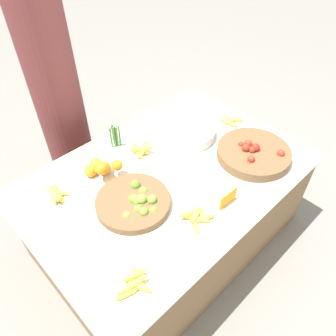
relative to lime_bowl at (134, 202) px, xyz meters
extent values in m
plane|color=gray|center=(0.30, 0.05, -0.66)|extent=(12.00, 12.00, 0.00)
cube|color=olive|center=(0.30, 0.05, -0.35)|extent=(1.63, 1.12, 0.62)
cube|color=silver|center=(0.30, 0.05, -0.03)|extent=(1.70, 1.17, 0.01)
cylinder|color=brown|center=(0.00, 0.00, 0.00)|extent=(0.41, 0.41, 0.05)
sphere|color=#89BC42|center=(-0.09, -0.05, 0.01)|extent=(0.04, 0.04, 0.04)
sphere|color=#7AB238|center=(-0.02, -0.06, 0.02)|extent=(0.05, 0.05, 0.05)
sphere|color=#89BC42|center=(0.03, -0.03, 0.03)|extent=(0.06, 0.06, 0.06)
sphere|color=#89BC42|center=(0.07, -0.07, 0.03)|extent=(0.05, 0.05, 0.05)
sphere|color=#7AB238|center=(0.08, 0.02, 0.01)|extent=(0.05, 0.05, 0.05)
sphere|color=#6BA333|center=(0.00, 0.01, 0.02)|extent=(0.05, 0.05, 0.05)
sphere|color=#7AB238|center=(0.03, -0.12, 0.01)|extent=(0.04, 0.04, 0.04)
sphere|color=#7AB238|center=(0.00, 0.00, 0.03)|extent=(0.05, 0.05, 0.05)
sphere|color=#7AB238|center=(-0.02, -0.10, 0.02)|extent=(0.05, 0.05, 0.05)
sphere|color=#6BA333|center=(0.07, 0.08, 0.03)|extent=(0.05, 0.05, 0.05)
sphere|color=#7AB238|center=(0.00, -0.02, 0.02)|extent=(0.04, 0.04, 0.04)
cylinder|color=brown|center=(0.79, -0.22, 0.00)|extent=(0.46, 0.46, 0.06)
sphere|color=red|center=(0.77, -0.13, 0.03)|extent=(0.04, 0.04, 0.04)
sphere|color=red|center=(0.70, -0.26, 0.05)|extent=(0.04, 0.04, 0.04)
sphere|color=red|center=(0.79, -0.21, 0.03)|extent=(0.05, 0.05, 0.05)
sphere|color=red|center=(0.79, -0.22, 0.05)|extent=(0.05, 0.05, 0.05)
sphere|color=red|center=(0.79, -0.21, 0.02)|extent=(0.04, 0.04, 0.04)
sphere|color=red|center=(0.79, -0.22, 0.03)|extent=(0.04, 0.04, 0.04)
sphere|color=red|center=(0.67, -0.27, 0.01)|extent=(0.05, 0.05, 0.05)
sphere|color=red|center=(0.72, -0.24, 0.00)|extent=(0.05, 0.05, 0.05)
sphere|color=red|center=(0.75, -0.18, 0.05)|extent=(0.05, 0.05, 0.05)
sphere|color=red|center=(0.78, -0.21, 0.03)|extent=(0.04, 0.04, 0.04)
sphere|color=red|center=(0.82, -0.08, 0.01)|extent=(0.04, 0.04, 0.04)
sphere|color=red|center=(0.88, -0.36, 0.04)|extent=(0.05, 0.05, 0.05)
sphere|color=red|center=(0.80, -0.22, 0.05)|extent=(0.05, 0.05, 0.05)
sphere|color=red|center=(0.81, -0.22, 0.01)|extent=(0.04, 0.04, 0.04)
sphere|color=red|center=(0.76, -0.17, 0.00)|extent=(0.04, 0.04, 0.04)
sphere|color=red|center=(0.81, -0.16, 0.04)|extent=(0.05, 0.05, 0.05)
sphere|color=red|center=(0.77, -0.22, 0.05)|extent=(0.04, 0.04, 0.04)
sphere|color=orange|center=(0.02, 0.39, 0.01)|extent=(0.08, 0.08, 0.08)
sphere|color=orange|center=(0.03, 0.31, 0.01)|extent=(0.08, 0.08, 0.08)
sphere|color=orange|center=(-0.04, 0.36, 0.01)|extent=(0.07, 0.07, 0.07)
sphere|color=orange|center=(-0.01, 0.27, 0.07)|extent=(0.08, 0.08, 0.08)
sphere|color=orange|center=(0.08, 0.25, 0.05)|extent=(0.07, 0.07, 0.07)
cylinder|color=silver|center=(0.65, 0.23, 0.01)|extent=(0.39, 0.39, 0.07)
cube|color=orange|center=(0.37, -0.35, 0.02)|extent=(0.13, 0.01, 0.09)
cylinder|color=#4C8E42|center=(0.23, 0.47, 0.05)|extent=(0.01, 0.01, 0.15)
cylinder|color=#428438|center=(0.21, 0.48, 0.05)|extent=(0.01, 0.01, 0.15)
cylinder|color=#428438|center=(0.25, 0.46, 0.05)|extent=(0.01, 0.01, 0.15)
cylinder|color=#428438|center=(0.25, 0.47, 0.05)|extent=(0.01, 0.01, 0.15)
cylinder|color=#428438|center=(0.27, 0.46, 0.05)|extent=(0.01, 0.01, 0.15)
cylinder|color=#428438|center=(0.24, 0.50, 0.05)|extent=(0.01, 0.01, 0.15)
ellipsoid|color=#EFDB4C|center=(0.31, 0.29, -0.01)|extent=(0.13, 0.08, 0.04)
ellipsoid|color=#EFDB4C|center=(0.32, 0.34, -0.01)|extent=(0.04, 0.14, 0.03)
ellipsoid|color=#EFDB4C|center=(0.30, 0.31, -0.01)|extent=(0.09, 0.13, 0.03)
ellipsoid|color=#EFDB4C|center=(0.29, 0.32, -0.01)|extent=(0.06, 0.14, 0.03)
ellipsoid|color=#EFDB4C|center=(0.31, 0.30, 0.02)|extent=(0.14, 0.11, 0.03)
ellipsoid|color=#EFDB4C|center=(0.33, 0.30, 0.02)|extent=(0.11, 0.10, 0.03)
ellipsoid|color=#EFDB4C|center=(0.17, -0.30, -0.01)|extent=(0.09, 0.12, 0.03)
ellipsoid|color=#EFDB4C|center=(0.19, -0.33, -0.01)|extent=(0.15, 0.09, 0.03)
ellipsoid|color=#EFDB4C|center=(0.21, -0.30, -0.01)|extent=(0.04, 0.11, 0.03)
ellipsoid|color=#EFDB4C|center=(0.14, -0.31, -0.01)|extent=(0.10, 0.14, 0.03)
ellipsoid|color=#EFDB4C|center=(0.17, -0.30, -0.01)|extent=(0.10, 0.15, 0.03)
ellipsoid|color=#EFDB4C|center=(0.17, -0.30, 0.01)|extent=(0.13, 0.06, 0.03)
ellipsoid|color=#EFDB4C|center=(0.16, -0.27, 0.01)|extent=(0.15, 0.09, 0.03)
ellipsoid|color=#EFDB4C|center=(1.02, 0.10, -0.01)|extent=(0.10, 0.13, 0.03)
ellipsoid|color=#EFDB4C|center=(0.96, 0.11, -0.01)|extent=(0.06, 0.15, 0.03)
ellipsoid|color=#EFDB4C|center=(0.98, 0.12, -0.01)|extent=(0.10, 0.15, 0.03)
ellipsoid|color=#EFDB4C|center=(1.00, 0.10, -0.01)|extent=(0.15, 0.06, 0.03)
ellipsoid|color=#EFDB4C|center=(-0.29, 0.36, -0.01)|extent=(0.09, 0.14, 0.04)
ellipsoid|color=#EFDB4C|center=(-0.26, 0.37, -0.01)|extent=(0.10, 0.14, 0.03)
ellipsoid|color=#EFDB4C|center=(-0.27, 0.37, -0.01)|extent=(0.10, 0.13, 0.03)
ellipsoid|color=#EFDB4C|center=(-0.27, 0.34, -0.01)|extent=(0.05, 0.12, 0.03)
ellipsoid|color=#EFDB4C|center=(-0.29, 0.35, 0.02)|extent=(0.05, 0.15, 0.03)
ellipsoid|color=#EFDB4C|center=(-0.28, 0.35, 0.01)|extent=(0.04, 0.13, 0.03)
ellipsoid|color=#EFDB4C|center=(-0.29, -0.34, -0.01)|extent=(0.11, 0.12, 0.04)
ellipsoid|color=#EFDB4C|center=(-0.34, -0.37, -0.01)|extent=(0.15, 0.06, 0.03)
ellipsoid|color=#EFDB4C|center=(-0.29, -0.37, -0.01)|extent=(0.09, 0.15, 0.03)
ellipsoid|color=#EFDB4C|center=(-0.28, -0.34, 0.01)|extent=(0.11, 0.06, 0.03)
ellipsoid|color=#EFDB4C|center=(-0.31, -0.37, 0.01)|extent=(0.15, 0.06, 0.03)
cylinder|color=brown|center=(0.16, 1.01, 0.12)|extent=(0.33, 0.33, 1.55)
camera|label=1|loc=(-0.67, -0.96, 1.37)|focal=35.00mm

